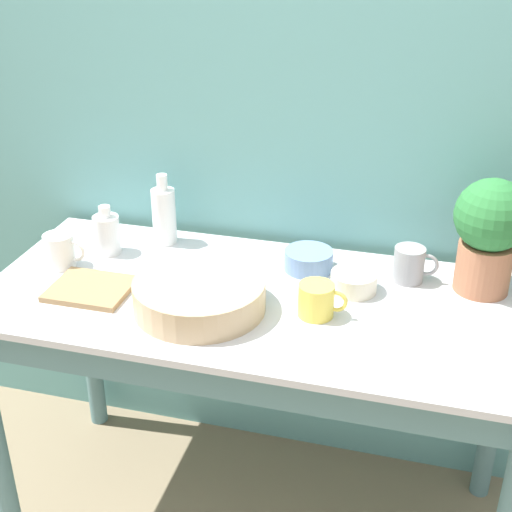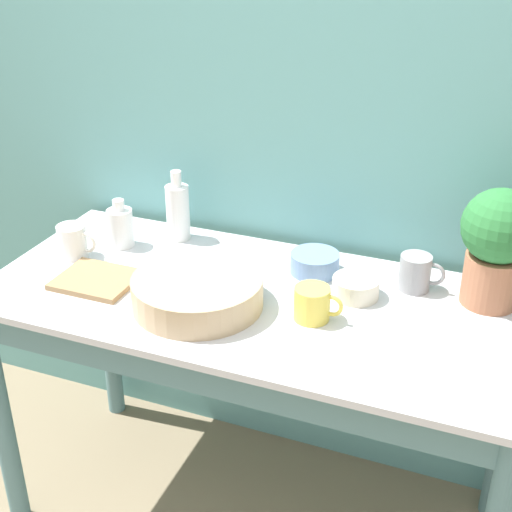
% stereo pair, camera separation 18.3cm
% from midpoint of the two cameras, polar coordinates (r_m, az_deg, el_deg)
% --- Properties ---
extents(wall_back, '(6.00, 0.05, 2.40)m').
position_cam_midpoint_polar(wall_back, '(2.08, 0.28, 11.71)').
color(wall_back, '#609E9E').
rests_on(wall_back, ground_plane).
extents(counter_table, '(1.46, 0.67, 0.80)m').
position_cam_midpoint_polar(counter_table, '(1.95, -2.93, -7.42)').
color(counter_table, slate).
rests_on(counter_table, ground_plane).
extents(potted_plant, '(0.19, 0.19, 0.31)m').
position_cam_midpoint_polar(potted_plant, '(1.91, 15.60, 1.91)').
color(potted_plant, '#A36647').
rests_on(potted_plant, counter_table).
extents(bowl_wash_large, '(0.34, 0.34, 0.08)m').
position_cam_midpoint_polar(bowl_wash_large, '(1.83, -7.43, -3.20)').
color(bowl_wash_large, tan).
rests_on(bowl_wash_large, counter_table).
extents(bottle_tall, '(0.07, 0.07, 0.22)m').
position_cam_midpoint_polar(bottle_tall, '(2.17, -9.78, 3.23)').
color(bottle_tall, white).
rests_on(bottle_tall, counter_table).
extents(bottle_short, '(0.08, 0.08, 0.15)m').
position_cam_midpoint_polar(bottle_short, '(2.16, -14.25, 1.70)').
color(bottle_short, white).
rests_on(bottle_short, counter_table).
extents(mug_yellow, '(0.13, 0.09, 0.09)m').
position_cam_midpoint_polar(mug_yellow, '(1.79, 1.98, -3.64)').
color(mug_yellow, '#E5CC4C').
rests_on(mug_yellow, counter_table).
extents(mug_white, '(0.12, 0.08, 0.10)m').
position_cam_midpoint_polar(mug_white, '(2.12, -17.81, 0.35)').
color(mug_white, white).
rests_on(mug_white, counter_table).
extents(mug_grey, '(0.12, 0.08, 0.10)m').
position_cam_midpoint_polar(mug_grey, '(1.97, 9.63, -0.73)').
color(mug_grey, gray).
rests_on(mug_grey, counter_table).
extents(bowl_small_blue, '(0.14, 0.14, 0.06)m').
position_cam_midpoint_polar(bowl_small_blue, '(2.01, 1.63, -0.39)').
color(bowl_small_blue, '#6684B2').
rests_on(bowl_small_blue, counter_table).
extents(bowl_small_cream, '(0.12, 0.12, 0.05)m').
position_cam_midpoint_polar(bowl_small_cream, '(1.91, 5.11, -2.15)').
color(bowl_small_cream, beige).
rests_on(bowl_small_cream, counter_table).
extents(tray_board, '(0.21, 0.18, 0.02)m').
position_cam_midpoint_polar(tray_board, '(1.98, -15.68, -2.61)').
color(tray_board, '#99754C').
rests_on(tray_board, counter_table).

